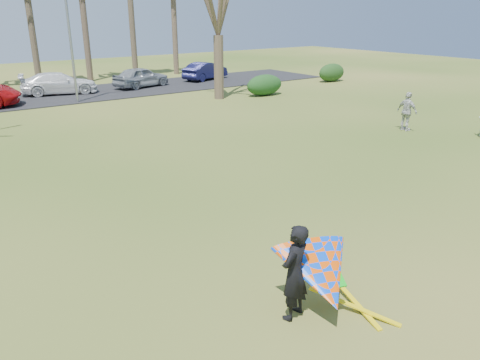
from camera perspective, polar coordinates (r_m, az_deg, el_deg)
ground at (r=11.68m, az=5.86°, el=-7.79°), size 100.00×100.00×0.00m
parking_strip at (r=33.78m, az=-24.01°, el=9.04°), size 46.00×7.00×0.06m
streetlight at (r=31.01m, az=-19.83°, el=17.04°), size 2.28×0.18×8.00m
hedge_near at (r=32.31m, az=3.00°, el=11.49°), size 2.81×1.27×1.41m
hedge_far at (r=39.61m, az=11.11°, el=12.73°), size 2.59×1.22×1.44m
car_3 at (r=34.81m, az=-21.19°, el=10.94°), size 5.31×3.11×1.44m
car_4 at (r=36.33m, az=-11.98°, el=12.19°), size 4.69×2.87×1.49m
car_5 at (r=39.70m, az=-4.25°, el=13.12°), size 4.57×2.90×1.42m
pedestrian_b at (r=23.77m, az=19.70°, el=7.86°), size 0.48×1.09×1.84m
kite_flyer at (r=8.85m, az=9.51°, el=-11.30°), size 2.13×2.39×2.03m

